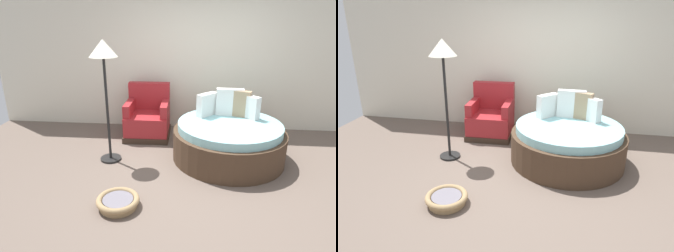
% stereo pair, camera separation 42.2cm
% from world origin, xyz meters
% --- Properties ---
extents(ground_plane, '(8.00, 8.00, 0.02)m').
position_xyz_m(ground_plane, '(0.00, 0.00, -0.01)').
color(ground_plane, '#66564C').
extents(back_wall, '(8.00, 0.12, 2.96)m').
position_xyz_m(back_wall, '(0.00, 2.09, 1.48)').
color(back_wall, silver).
rests_on(back_wall, ground_plane).
extents(round_daybed, '(1.71, 1.71, 1.02)m').
position_xyz_m(round_daybed, '(0.45, 0.69, 0.31)').
color(round_daybed, '#473323').
rests_on(round_daybed, ground_plane).
extents(red_armchair, '(0.81, 0.81, 0.94)m').
position_xyz_m(red_armchair, '(-0.93, 1.50, 0.33)').
color(red_armchair, '#38281E').
rests_on(red_armchair, ground_plane).
extents(pet_basket, '(0.51, 0.51, 0.13)m').
position_xyz_m(pet_basket, '(-0.95, -0.74, 0.07)').
color(pet_basket, '#9E7F56').
rests_on(pet_basket, ground_plane).
extents(floor_lamp, '(0.40, 0.40, 1.82)m').
position_xyz_m(floor_lamp, '(-1.36, 0.46, 1.53)').
color(floor_lamp, black).
rests_on(floor_lamp, ground_plane).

